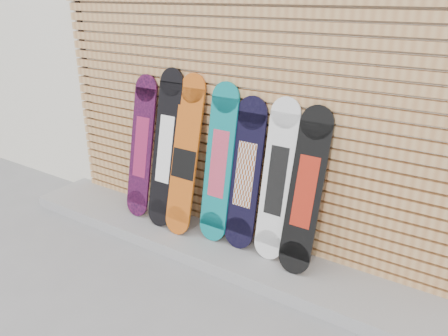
{
  "coord_description": "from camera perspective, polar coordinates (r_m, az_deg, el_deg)",
  "views": [
    {
      "loc": [
        1.83,
        -2.29,
        2.33
      ],
      "look_at": [
        -0.16,
        0.75,
        0.85
      ],
      "focal_mm": 35.0,
      "sensor_mm": 36.0,
      "label": 1
    }
  ],
  "objects": [
    {
      "name": "ground",
      "position": [
        3.75,
        -4.45,
        -16.37
      ],
      "size": [
        80.0,
        80.0,
        0.0
      ],
      "primitive_type": "plane",
      "color": "gray",
      "rests_on": "ground"
    },
    {
      "name": "building",
      "position": [
        5.97,
        20.97,
        15.66
      ],
      "size": [
        12.0,
        5.0,
        3.6
      ],
      "primitive_type": "cube",
      "color": "silver",
      "rests_on": "ground"
    },
    {
      "name": "concrete_step",
      "position": [
        4.23,
        -0.44,
        -10.28
      ],
      "size": [
        4.6,
        0.7,
        0.12
      ],
      "primitive_type": "cube",
      "color": "gray",
      "rests_on": "ground"
    },
    {
      "name": "slat_wall",
      "position": [
        3.98,
        1.84,
        5.76
      ],
      "size": [
        4.26,
        0.08,
        2.29
      ],
      "color": "tan",
      "rests_on": "ground"
    },
    {
      "name": "snowboard_0",
      "position": [
        4.56,
        -10.72,
        2.68
      ],
      "size": [
        0.28,
        0.34,
        1.45
      ],
      "color": "black",
      "rests_on": "concrete_step"
    },
    {
      "name": "snowboard_1",
      "position": [
        4.31,
        -7.66,
        2.43
      ],
      "size": [
        0.28,
        0.37,
        1.54
      ],
      "color": "black",
      "rests_on": "concrete_step"
    },
    {
      "name": "snowboard_2",
      "position": [
        4.16,
        -5.12,
        1.42
      ],
      "size": [
        0.28,
        0.4,
        1.52
      ],
      "color": "#C45614",
      "rests_on": "concrete_step"
    },
    {
      "name": "snowboard_3",
      "position": [
        4.0,
        -0.67,
        0.53
      ],
      "size": [
        0.28,
        0.3,
        1.48
      ],
      "color": "#0C777C",
      "rests_on": "concrete_step"
    },
    {
      "name": "snowboard_4",
      "position": [
        3.89,
        2.79,
        -0.88
      ],
      "size": [
        0.3,
        0.28,
        1.38
      ],
      "color": "black",
      "rests_on": "concrete_step"
    },
    {
      "name": "snowboard_5",
      "position": [
        3.75,
        6.91,
        -1.69
      ],
      "size": [
        0.27,
        0.29,
        1.42
      ],
      "color": "white",
      "rests_on": "concrete_step"
    },
    {
      "name": "snowboard_6",
      "position": [
        3.62,
        10.58,
        -3.08
      ],
      "size": [
        0.28,
        0.36,
        1.39
      ],
      "color": "black",
      "rests_on": "concrete_step"
    }
  ]
}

